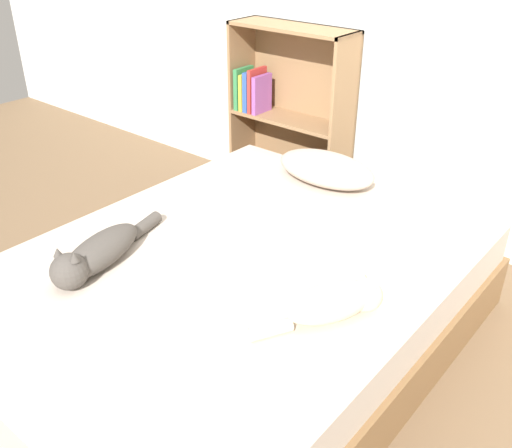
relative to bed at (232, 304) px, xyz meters
The scene contains 7 objects.
ground_plane 0.21m from the bed, ahead, with size 8.00×8.00×0.00m, color brown.
wall_back 1.77m from the bed, 90.00° to the left, with size 8.00×0.06×2.50m.
bed is the anchor object (origin of this frame).
pillow 0.92m from the bed, 98.33° to the left, with size 0.53×0.30×0.15m.
cat_light 0.59m from the bed, ahead, with size 0.29×0.45×0.15m.
cat_dark 0.59m from the bed, 134.46° to the right, with size 0.25×0.61×0.16m.
bookshelf 1.52m from the bed, 118.01° to the left, with size 0.77×0.26×1.08m.
Camera 1 is at (1.31, -1.41, 1.67)m, focal length 40.00 mm.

